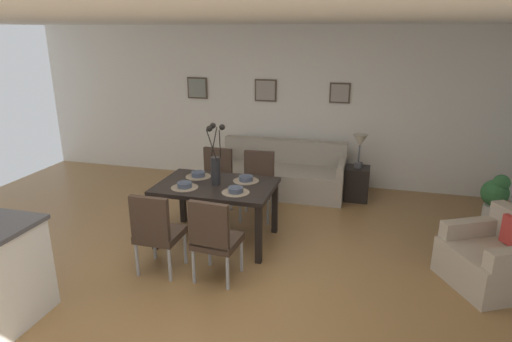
% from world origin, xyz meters
% --- Properties ---
extents(ground_plane, '(9.00, 9.00, 0.00)m').
position_xyz_m(ground_plane, '(0.00, 0.00, 0.00)').
color(ground_plane, olive).
extents(back_wall_panel, '(9.00, 0.10, 2.60)m').
position_xyz_m(back_wall_panel, '(0.00, 3.25, 1.30)').
color(back_wall_panel, white).
rests_on(back_wall_panel, ground).
extents(ceiling_panel, '(9.00, 7.20, 0.08)m').
position_xyz_m(ceiling_panel, '(0.00, 0.40, 2.64)').
color(ceiling_panel, white).
extents(dining_table, '(1.40, 0.93, 0.74)m').
position_xyz_m(dining_table, '(-0.30, 0.73, 0.65)').
color(dining_table, black).
rests_on(dining_table, ground).
extents(dining_chair_near_left, '(0.45, 0.45, 0.92)m').
position_xyz_m(dining_chair_near_left, '(-0.64, -0.17, 0.51)').
color(dining_chair_near_left, '#3D2D23').
rests_on(dining_chair_near_left, ground).
extents(dining_chair_near_right, '(0.46, 0.46, 0.92)m').
position_xyz_m(dining_chair_near_right, '(-0.63, 1.58, 0.51)').
color(dining_chair_near_right, '#3D2D23').
rests_on(dining_chair_near_right, ground).
extents(dining_chair_far_left, '(0.47, 0.47, 0.92)m').
position_xyz_m(dining_chair_far_left, '(0.00, -0.16, 0.51)').
color(dining_chair_far_left, '#3D2D23').
rests_on(dining_chair_far_left, ground).
extents(dining_chair_far_right, '(0.47, 0.47, 0.92)m').
position_xyz_m(dining_chair_far_right, '(-0.01, 1.58, 0.51)').
color(dining_chair_far_right, '#3D2D23').
rests_on(dining_chair_far_right, ground).
extents(centerpiece_vase, '(0.21, 0.23, 0.73)m').
position_xyz_m(centerpiece_vase, '(-0.30, 0.73, 1.02)').
color(centerpiece_vase, '#232326').
rests_on(centerpiece_vase, dining_table).
extents(placemat_near_left, '(0.32, 0.32, 0.01)m').
position_xyz_m(placemat_near_left, '(-0.61, 0.52, 0.74)').
color(placemat_near_left, '#7F705B').
rests_on(placemat_near_left, dining_table).
extents(bowl_near_left, '(0.17, 0.17, 0.07)m').
position_xyz_m(bowl_near_left, '(-0.61, 0.52, 0.78)').
color(bowl_near_left, '#475166').
rests_on(bowl_near_left, dining_table).
extents(placemat_near_right, '(0.32, 0.32, 0.01)m').
position_xyz_m(placemat_near_right, '(-0.61, 0.94, 0.74)').
color(placemat_near_right, '#7F705B').
rests_on(placemat_near_right, dining_table).
extents(bowl_near_right, '(0.17, 0.17, 0.07)m').
position_xyz_m(bowl_near_right, '(-0.61, 0.94, 0.78)').
color(bowl_near_right, '#475166').
rests_on(bowl_near_right, dining_table).
extents(placemat_far_left, '(0.32, 0.32, 0.01)m').
position_xyz_m(placemat_far_left, '(0.02, 0.52, 0.74)').
color(placemat_far_left, '#7F705B').
rests_on(placemat_far_left, dining_table).
extents(bowl_far_left, '(0.17, 0.17, 0.07)m').
position_xyz_m(bowl_far_left, '(0.02, 0.52, 0.78)').
color(bowl_far_left, '#475166').
rests_on(bowl_far_left, dining_table).
extents(placemat_far_right, '(0.32, 0.32, 0.01)m').
position_xyz_m(placemat_far_right, '(0.02, 0.94, 0.74)').
color(placemat_far_right, '#7F705B').
rests_on(placemat_far_right, dining_table).
extents(bowl_far_right, '(0.17, 0.17, 0.07)m').
position_xyz_m(bowl_far_right, '(0.02, 0.94, 0.78)').
color(bowl_far_right, '#475166').
rests_on(bowl_far_right, dining_table).
extents(sofa, '(2.03, 0.84, 0.80)m').
position_xyz_m(sofa, '(0.10, 2.62, 0.28)').
color(sofa, '#A89E8E').
rests_on(sofa, ground).
extents(side_table, '(0.36, 0.36, 0.52)m').
position_xyz_m(side_table, '(1.31, 2.59, 0.26)').
color(side_table, black).
rests_on(side_table, ground).
extents(table_lamp, '(0.22, 0.22, 0.51)m').
position_xyz_m(table_lamp, '(1.31, 2.59, 0.89)').
color(table_lamp, '#4C4C51').
rests_on(table_lamp, side_table).
extents(armchair, '(1.08, 1.08, 0.75)m').
position_xyz_m(armchair, '(2.79, 0.53, 0.29)').
color(armchair, '#B7A893').
rests_on(armchair, ground).
extents(framed_picture_left, '(0.36, 0.03, 0.36)m').
position_xyz_m(framed_picture_left, '(-1.52, 3.18, 1.56)').
color(framed_picture_left, '#473828').
extents(framed_picture_center, '(0.37, 0.03, 0.37)m').
position_xyz_m(framed_picture_center, '(-0.30, 3.18, 1.56)').
color(framed_picture_center, '#473828').
extents(framed_picture_right, '(0.33, 0.03, 0.32)m').
position_xyz_m(framed_picture_right, '(0.92, 3.18, 1.56)').
color(framed_picture_right, '#473828').
extents(potted_plant, '(0.36, 0.36, 0.67)m').
position_xyz_m(potted_plant, '(3.16, 2.28, 0.37)').
color(potted_plant, silver).
rests_on(potted_plant, ground).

